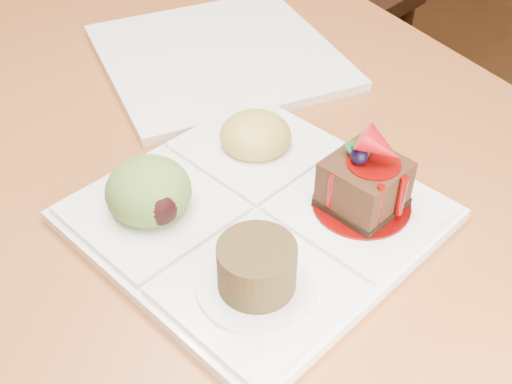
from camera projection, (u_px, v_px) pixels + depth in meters
ground at (76, 331)px, 1.41m from camera, size 6.00×6.00×0.00m
sampler_plate at (251, 202)px, 0.58m from camera, size 0.34×0.34×0.11m
second_plate at (219, 56)px, 0.81m from camera, size 0.31×0.31×0.01m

